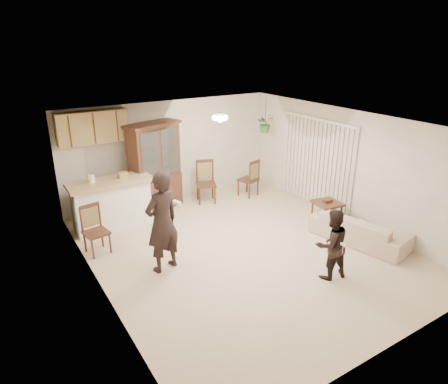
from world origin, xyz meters
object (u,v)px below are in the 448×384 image
china_hutch (155,168)px  chair_hutch_left (206,191)px  side_table (326,214)px  adult (162,223)px  chair_bar (97,240)px  sofa (360,225)px  child (332,242)px  chair_hutch_right (248,185)px

china_hutch → chair_hutch_left: china_hutch is taller
china_hutch → side_table: size_ratio=3.18×
side_table → chair_hutch_left: chair_hutch_left is taller
adult → chair_hutch_left: 3.26m
chair_bar → china_hutch: bearing=28.1°
sofa → adult: bearing=61.1°
side_table → china_hutch: bearing=132.7°
child → china_hutch: bearing=-63.0°
sofa → chair_hutch_left: 3.84m
side_table → chair_hutch_right: (-0.34, 2.46, -0.03)m
sofa → china_hutch: (-2.80, 3.77, 0.67)m
china_hutch → side_table: 4.06m
sofa → chair_bar: (-4.64, 2.38, -0.10)m
sofa → china_hutch: size_ratio=0.89×
chair_hutch_right → chair_bar: bearing=-4.0°
china_hutch → chair_hutch_right: size_ratio=2.12×
child → side_table: bearing=-123.9°
chair_hutch_left → side_table: bearing=-38.9°
adult → chair_bar: adult is taller
sofa → child: (-1.46, -0.59, 0.31)m
china_hutch → chair_hutch_left: bearing=-28.8°
chair_hutch_right → side_table: bearing=81.7°
sofa → chair_bar: 5.21m
adult → chair_hutch_left: size_ratio=1.70×
chair_bar → chair_hutch_left: (3.06, 1.12, 0.03)m
china_hutch → chair_hutch_right: 2.53m
chair_hutch_right → child: bearing=58.9°
adult → child: size_ratio=1.33×
china_hutch → chair_bar: 2.43m
child → adult: bearing=-27.3°
chair_hutch_right → china_hutch: bearing=-27.6°
china_hutch → chair_bar: size_ratio=2.19×
child → side_table: child is taller
china_hutch → adult: bearing=-127.0°
adult → child: adult is taller
adult → child: (2.32, -1.76, -0.22)m
chair_hutch_left → sofa: bearing=-43.8°
side_table → chair_bar: (-4.55, 1.55, -0.04)m
adult → chair_hutch_right: bearing=-162.4°
side_table → chair_hutch_left: size_ratio=0.63×
sofa → chair_hutch_left: size_ratio=1.77×
adult → side_table: size_ratio=2.71×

